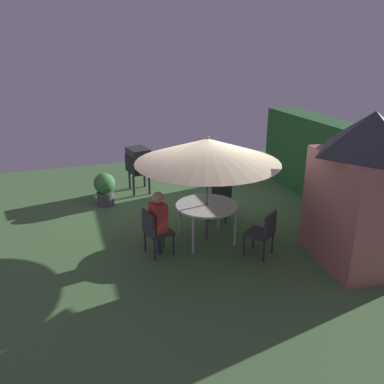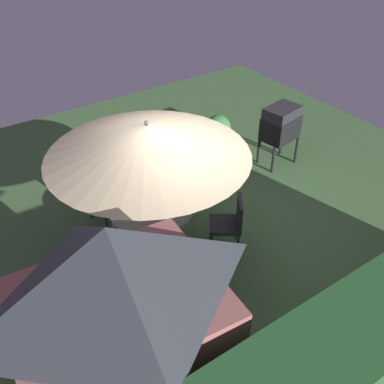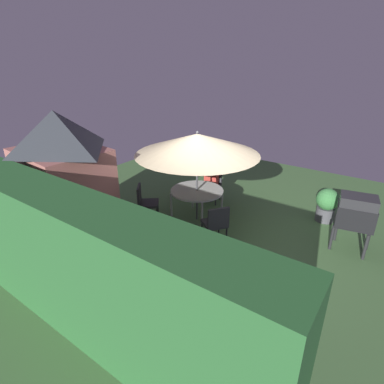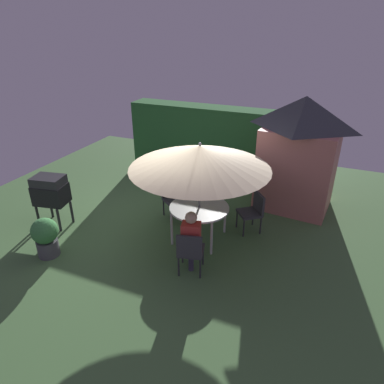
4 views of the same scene
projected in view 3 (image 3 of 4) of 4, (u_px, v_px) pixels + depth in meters
name	position (u px, v px, depth m)	size (l,w,h in m)	color
ground_plane	(221.00, 230.00, 7.13)	(11.00, 11.00, 0.00)	#47703D
hedge_backdrop	(91.00, 273.00, 4.11)	(5.59, 0.76, 2.04)	#28602D
garden_shed	(64.00, 179.00, 6.19)	(1.95, 1.62, 2.77)	#B26B60
patio_table	(197.00, 192.00, 7.33)	(1.25, 1.25, 0.77)	white
patio_umbrella	(197.00, 144.00, 6.86)	(2.82, 2.82, 2.18)	#4C4C51
bbq_grill	(356.00, 213.00, 6.08)	(0.78, 0.62, 1.20)	black
chair_near_shed	(212.00, 183.00, 8.42)	(0.56, 0.56, 0.90)	#38383D
chair_far_side	(145.00, 201.00, 7.36)	(0.65, 0.65, 0.90)	#38383D
chair_toward_hedge	(216.00, 222.00, 6.39)	(0.65, 0.65, 0.90)	#38383D
potted_plant_by_shed	(327.00, 204.00, 7.37)	(0.52, 0.52, 0.83)	#4C4C51
person_in_red	(211.00, 175.00, 8.24)	(0.39, 0.31, 1.26)	#CC3D33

